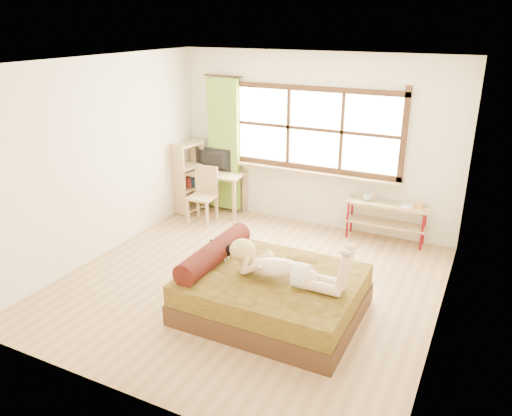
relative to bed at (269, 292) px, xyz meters
The scene contains 18 objects.
floor 0.74m from the bed, 136.49° to the left, with size 4.50×4.50×0.00m, color #9E754C.
ceiling 2.54m from the bed, 136.49° to the left, with size 4.50×4.50×0.00m, color white.
wall_back 2.98m from the bed, 100.38° to the left, with size 4.50×4.50×0.00m, color silver.
wall_front 2.14m from the bed, 105.68° to the right, with size 4.50×4.50×0.00m, color silver.
wall_left 2.99m from the bed, behind, with size 4.50×4.50×0.00m, color silver.
wall_right 2.12m from the bed, 15.13° to the left, with size 4.50×4.50×0.00m, color silver.
window 3.01m from the bed, 100.49° to the left, with size 2.80×0.16×1.46m.
curtain 3.43m from the bed, 128.20° to the left, with size 0.55×0.10×2.20m, color olive.
bed is the anchor object (origin of this frame).
woman 0.55m from the bed, 14.22° to the right, with size 1.34×0.38×0.57m, color beige, non-canonical shape.
kitten 0.76m from the bed, behind, with size 0.29×0.11×0.23m, color black, non-canonical shape.
desk 3.31m from the bed, 132.49° to the left, with size 1.19×0.61×0.72m.
monitor 3.39m from the bed, 131.90° to the left, with size 0.66×0.09×0.38m, color black.
chair 2.97m from the bed, 135.96° to the left, with size 0.43×0.43×0.90m.
pipe_shelf 2.66m from the bed, 73.66° to the left, with size 1.19×0.33×0.67m.
cup 2.61m from the bed, 80.33° to the left, with size 0.13×0.13×0.10m, color gray.
book 2.73m from the bed, 69.85° to the left, with size 0.17×0.23×0.02m, color gray.
bookshelf 3.46m from the bed, 138.48° to the left, with size 0.37×0.56×1.21m.
Camera 1 is at (2.55, -4.93, 3.14)m, focal length 35.00 mm.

